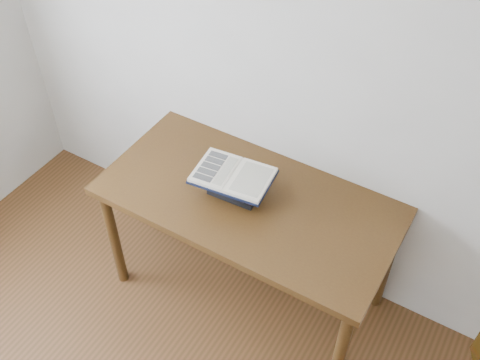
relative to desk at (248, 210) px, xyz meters
The scene contains 3 objects.
desk is the anchor object (origin of this frame).
book_stack 0.17m from the desk, behind, with size 0.27×0.20×0.13m.
open_book 0.25m from the desk, 161.76° to the right, with size 0.41×0.31×0.03m.
Camera 1 is at (1.05, -0.30, 2.86)m, focal length 42.00 mm.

